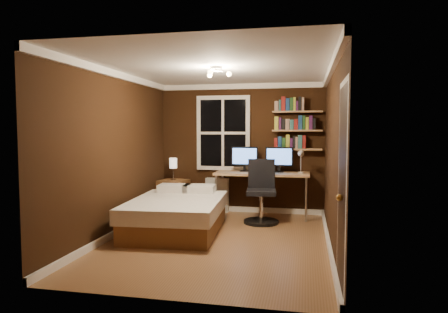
% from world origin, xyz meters
% --- Properties ---
extents(floor, '(4.20, 4.20, 0.00)m').
position_xyz_m(floor, '(0.00, 0.00, 0.00)').
color(floor, brown).
rests_on(floor, ground).
extents(wall_back, '(3.20, 0.04, 2.50)m').
position_xyz_m(wall_back, '(0.00, 2.10, 1.25)').
color(wall_back, black).
rests_on(wall_back, ground).
extents(wall_left, '(0.04, 4.20, 2.50)m').
position_xyz_m(wall_left, '(-1.60, 0.00, 1.25)').
color(wall_left, black).
rests_on(wall_left, ground).
extents(wall_right, '(0.04, 4.20, 2.50)m').
position_xyz_m(wall_right, '(1.60, 0.00, 1.25)').
color(wall_right, black).
rests_on(wall_right, ground).
extents(ceiling, '(3.20, 4.20, 0.02)m').
position_xyz_m(ceiling, '(0.00, 0.00, 2.50)').
color(ceiling, white).
rests_on(ceiling, wall_back).
extents(window, '(1.06, 0.06, 1.46)m').
position_xyz_m(window, '(-0.35, 2.06, 1.55)').
color(window, white).
rests_on(window, wall_back).
extents(door, '(0.03, 0.82, 2.05)m').
position_xyz_m(door, '(1.59, -1.55, 1.02)').
color(door, black).
rests_on(door, ground).
extents(door_knob, '(0.06, 0.06, 0.06)m').
position_xyz_m(door_knob, '(1.55, -1.85, 1.00)').
color(door_knob, gold).
rests_on(door_knob, door).
extents(ceiling_fixture, '(0.44, 0.44, 0.18)m').
position_xyz_m(ceiling_fixture, '(0.00, -0.10, 2.40)').
color(ceiling_fixture, beige).
rests_on(ceiling_fixture, ceiling).
extents(bookshelf_lower, '(0.92, 0.22, 0.03)m').
position_xyz_m(bookshelf_lower, '(1.08, 1.98, 1.25)').
color(bookshelf_lower, tan).
rests_on(bookshelf_lower, wall_back).
extents(books_row_lower, '(0.54, 0.16, 0.23)m').
position_xyz_m(books_row_lower, '(1.08, 1.98, 1.38)').
color(books_row_lower, maroon).
rests_on(books_row_lower, bookshelf_lower).
extents(bookshelf_middle, '(0.92, 0.22, 0.03)m').
position_xyz_m(bookshelf_middle, '(1.08, 1.98, 1.60)').
color(bookshelf_middle, tan).
rests_on(bookshelf_middle, wall_back).
extents(books_row_middle, '(0.66, 0.16, 0.23)m').
position_xyz_m(books_row_middle, '(1.08, 1.98, 1.73)').
color(books_row_middle, navy).
rests_on(books_row_middle, bookshelf_middle).
extents(bookshelf_upper, '(0.92, 0.22, 0.03)m').
position_xyz_m(bookshelf_upper, '(1.08, 1.98, 1.95)').
color(bookshelf_upper, tan).
rests_on(bookshelf_upper, wall_back).
extents(books_row_upper, '(0.54, 0.16, 0.23)m').
position_xyz_m(books_row_upper, '(1.08, 1.98, 2.08)').
color(books_row_upper, '#235022').
rests_on(books_row_upper, bookshelf_upper).
extents(bed, '(1.52, 2.02, 0.65)m').
position_xyz_m(bed, '(-0.75, 0.37, 0.28)').
color(bed, brown).
rests_on(bed, ground).
extents(nightstand, '(0.58, 0.58, 0.62)m').
position_xyz_m(nightstand, '(-1.31, 1.85, 0.31)').
color(nightstand, brown).
rests_on(nightstand, ground).
extents(bedside_lamp, '(0.15, 0.15, 0.44)m').
position_xyz_m(bedside_lamp, '(-1.31, 1.85, 0.84)').
color(bedside_lamp, white).
rests_on(bedside_lamp, nightstand).
extents(radiator, '(0.44, 0.16, 0.67)m').
position_xyz_m(radiator, '(-0.45, 1.98, 0.33)').
color(radiator, silver).
rests_on(radiator, ground).
extents(desk, '(1.74, 0.65, 0.82)m').
position_xyz_m(desk, '(0.45, 1.75, 0.76)').
color(desk, tan).
rests_on(desk, ground).
extents(monitor_left, '(0.51, 0.12, 0.47)m').
position_xyz_m(monitor_left, '(0.11, 1.84, 1.06)').
color(monitor_left, black).
rests_on(monitor_left, desk).
extents(monitor_right, '(0.51, 0.12, 0.47)m').
position_xyz_m(monitor_right, '(0.76, 1.84, 1.06)').
color(monitor_right, black).
rests_on(monitor_right, desk).
extents(desk_lamp, '(0.14, 0.32, 0.44)m').
position_xyz_m(desk_lamp, '(1.16, 1.68, 1.04)').
color(desk_lamp, silver).
rests_on(desk_lamp, desk).
extents(office_chair, '(0.61, 0.61, 1.10)m').
position_xyz_m(office_chair, '(0.49, 1.25, 0.43)').
color(office_chair, black).
rests_on(office_chair, ground).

